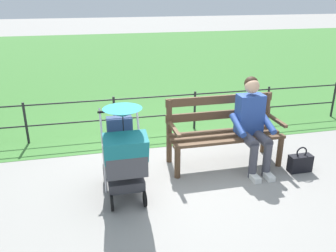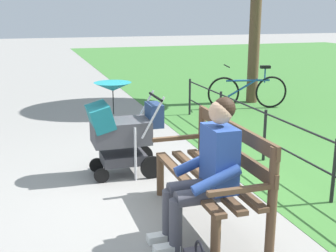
{
  "view_description": "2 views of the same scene",
  "coord_description": "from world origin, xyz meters",
  "px_view_note": "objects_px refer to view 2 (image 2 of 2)",
  "views": [
    {
      "loc": [
        1.11,
        4.21,
        2.36
      ],
      "look_at": [
        0.13,
        0.04,
        0.69
      ],
      "focal_mm": 37.41,
      "sensor_mm": 36.0,
      "label": 1
    },
    {
      "loc": [
        -4.31,
        1.5,
        1.96
      ],
      "look_at": [
        0.03,
        0.11,
        0.78
      ],
      "focal_mm": 47.48,
      "sensor_mm": 36.0,
      "label": 2
    }
  ],
  "objects_px": {
    "stroller": "(120,128)",
    "person_on_bench": "(207,168)",
    "bicycle": "(248,91)",
    "park_bench": "(215,169)"
  },
  "relations": [
    {
      "from": "park_bench",
      "to": "person_on_bench",
      "type": "distance_m",
      "value": 0.43
    },
    {
      "from": "stroller",
      "to": "person_on_bench",
      "type": "bearing_deg",
      "value": -168.35
    },
    {
      "from": "park_bench",
      "to": "person_on_bench",
      "type": "height_order",
      "value": "person_on_bench"
    },
    {
      "from": "stroller",
      "to": "bicycle",
      "type": "relative_size",
      "value": 0.7
    },
    {
      "from": "person_on_bench",
      "to": "stroller",
      "type": "bearing_deg",
      "value": 11.65
    },
    {
      "from": "stroller",
      "to": "bicycle",
      "type": "xyz_separation_m",
      "value": [
        2.98,
        -3.27,
        -0.23
      ]
    },
    {
      "from": "stroller",
      "to": "bicycle",
      "type": "height_order",
      "value": "stroller"
    },
    {
      "from": "bicycle",
      "to": "stroller",
      "type": "bearing_deg",
      "value": 132.32
    },
    {
      "from": "stroller",
      "to": "park_bench",
      "type": "bearing_deg",
      "value": -158.01
    },
    {
      "from": "person_on_bench",
      "to": "park_bench",
      "type": "bearing_deg",
      "value": -33.87
    }
  ]
}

